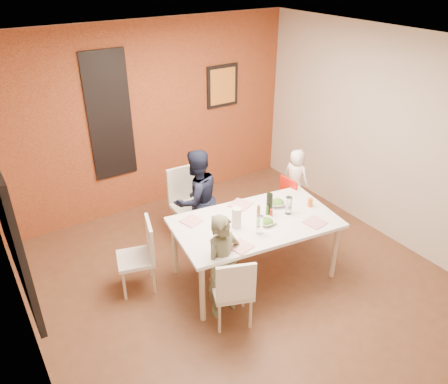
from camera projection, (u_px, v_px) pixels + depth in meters
ground at (237, 278)px, 5.25m from camera, size 4.50×4.50×0.00m
ceiling at (242, 46)px, 3.94m from camera, size 4.50×4.50×0.02m
wall_back at (150, 118)px, 6.25m from camera, size 4.50×0.02×2.70m
wall_front at (428, 307)px, 2.94m from camera, size 4.50×0.02×2.70m
wall_left at (11, 247)px, 3.53m from camera, size 0.02×4.50×2.70m
wall_right at (382, 136)px, 5.66m from camera, size 0.02×4.50×2.70m
brick_accent_wall at (151, 119)px, 6.24m from camera, size 4.50×0.02×2.70m
picture_window_frame at (4, 214)px, 3.60m from camera, size 0.05×1.70×1.30m
picture_window_pane at (6, 214)px, 3.60m from camera, size 0.02×1.55×1.15m
glassblock_strip at (110, 117)px, 5.87m from camera, size 0.55×0.03×1.70m
glassblock_surround at (110, 117)px, 5.87m from camera, size 0.60×0.03×1.76m
art_print_frame at (222, 86)px, 6.65m from camera, size 0.54×0.03×0.64m
art_print_canvas at (223, 86)px, 6.63m from camera, size 0.44×0.01×0.54m
dining_table at (255, 226)px, 4.98m from camera, size 1.97×1.27×0.77m
chair_near at (234, 289)px, 4.38m from camera, size 0.51×0.51×0.86m
chair_far at (188, 200)px, 5.81m from camera, size 0.47×0.47×0.99m
chair_left at (142, 252)px, 4.90m from camera, size 0.50×0.50×0.87m
high_chair at (293, 200)px, 5.86m from camera, size 0.39×0.39×0.87m
child_near at (223, 266)px, 4.50m from camera, size 0.48×0.36×1.20m
child_far at (197, 199)px, 5.57m from camera, size 0.71×0.58×1.35m
toddler at (296, 176)px, 5.70m from camera, size 0.32×0.40×0.73m
plate_near_left at (241, 246)px, 4.51m from camera, size 0.26×0.26×0.01m
plate_far_mid at (241, 205)px, 5.26m from camera, size 0.30×0.30×0.01m
plate_near_right at (315, 222)px, 4.92m from camera, size 0.25×0.25×0.01m
plate_far_left at (192, 221)px, 4.94m from camera, size 0.25×0.25×0.01m
salad_bowl_a at (267, 222)px, 4.89m from camera, size 0.20×0.20×0.05m
salad_bowl_b at (278, 203)px, 5.25m from camera, size 0.30×0.30×0.06m
wine_bottle at (269, 204)px, 5.01m from camera, size 0.07×0.07×0.27m
wine_glass_a at (260, 225)px, 4.69m from camera, size 0.08×0.08×0.22m
wine_glass_b at (289, 205)px, 5.04m from camera, size 0.08×0.08×0.22m
paper_towel_roll at (237, 218)px, 4.79m from camera, size 0.11×0.11×0.24m
condiment_red at (271, 214)px, 4.96m from camera, size 0.03×0.03×0.13m
condiment_green at (267, 210)px, 5.02m from camera, size 0.04×0.04×0.14m
condiment_brown at (258, 211)px, 4.99m from camera, size 0.04×0.04×0.15m
sippy_cup at (310, 203)px, 5.21m from camera, size 0.06×0.06×0.10m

